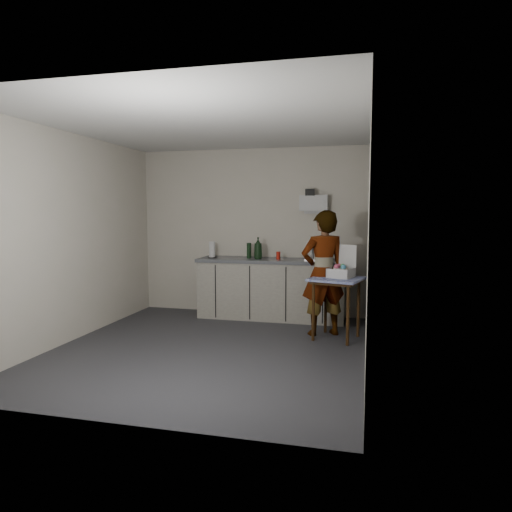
% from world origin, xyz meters
% --- Properties ---
extents(ground, '(4.00, 4.00, 0.00)m').
position_xyz_m(ground, '(0.00, 0.00, 0.00)').
color(ground, '#2B2B30').
rests_on(ground, ground).
extents(wall_back, '(3.60, 0.02, 2.60)m').
position_xyz_m(wall_back, '(0.00, 1.99, 1.30)').
color(wall_back, beige).
rests_on(wall_back, ground).
extents(wall_right, '(0.02, 4.00, 2.60)m').
position_xyz_m(wall_right, '(1.79, 0.00, 1.30)').
color(wall_right, beige).
rests_on(wall_right, ground).
extents(wall_left, '(0.02, 4.00, 2.60)m').
position_xyz_m(wall_left, '(-1.79, 0.00, 1.30)').
color(wall_left, beige).
rests_on(wall_left, ground).
extents(ceiling, '(3.60, 4.00, 0.01)m').
position_xyz_m(ceiling, '(0.00, 0.00, 2.60)').
color(ceiling, white).
rests_on(ceiling, wall_back).
extents(kitchen_counter, '(2.24, 0.62, 0.91)m').
position_xyz_m(kitchen_counter, '(0.40, 1.70, 0.43)').
color(kitchen_counter, black).
rests_on(kitchen_counter, ground).
extents(wall_shelf, '(0.42, 0.18, 0.37)m').
position_xyz_m(wall_shelf, '(1.00, 1.92, 1.75)').
color(wall_shelf, silver).
rests_on(wall_shelf, ground).
extents(side_table, '(0.74, 0.74, 0.79)m').
position_xyz_m(side_table, '(1.43, 0.79, 0.69)').
color(side_table, '#381D0C').
rests_on(side_table, ground).
extents(standing_man, '(0.71, 0.62, 1.64)m').
position_xyz_m(standing_man, '(1.25, 0.94, 0.82)').
color(standing_man, '#B2A593').
rests_on(standing_man, ground).
extents(soap_bottle, '(0.17, 0.17, 0.33)m').
position_xyz_m(soap_bottle, '(0.20, 1.63, 1.08)').
color(soap_bottle, black).
rests_on(soap_bottle, kitchen_counter).
extents(soda_can, '(0.06, 0.06, 0.11)m').
position_xyz_m(soda_can, '(0.51, 1.66, 0.97)').
color(soda_can, red).
rests_on(soda_can, kitchen_counter).
extents(dark_bottle, '(0.07, 0.07, 0.24)m').
position_xyz_m(dark_bottle, '(0.05, 1.70, 1.03)').
color(dark_bottle, black).
rests_on(dark_bottle, kitchen_counter).
extents(paper_towel, '(0.14, 0.14, 0.25)m').
position_xyz_m(paper_towel, '(-0.53, 1.64, 1.03)').
color(paper_towel, black).
rests_on(paper_towel, kitchen_counter).
extents(dish_rack, '(0.39, 0.29, 0.27)m').
position_xyz_m(dish_rack, '(1.10, 1.73, 0.97)').
color(dish_rack, white).
rests_on(dish_rack, kitchen_counter).
extents(bakery_box, '(0.37, 0.38, 0.41)m').
position_xyz_m(bakery_box, '(1.48, 0.86, 0.88)').
color(bakery_box, silver).
rests_on(bakery_box, side_table).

